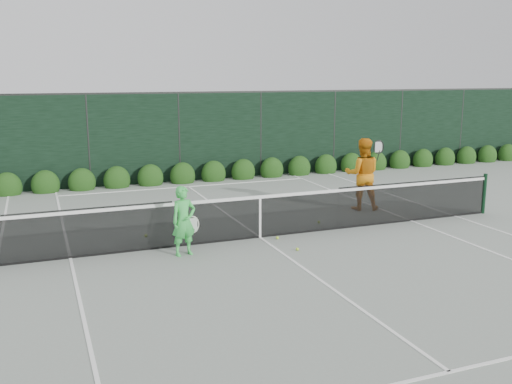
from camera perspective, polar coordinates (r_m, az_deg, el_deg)
name	(u,v)px	position (r m, az deg, el deg)	size (l,w,h in m)	color
ground	(260,238)	(12.98, 0.40, -4.58)	(80.00, 80.00, 0.00)	gray
tennis_net	(259,215)	(12.83, 0.30, -2.32)	(12.90, 0.10, 1.07)	#11341C
player_woman	(184,221)	(11.67, -7.23, -2.90)	(0.65, 0.45, 1.44)	green
player_man	(362,174)	(15.74, 10.59, 1.78)	(1.18, 1.07, 1.96)	orange
court_lines	(260,237)	(12.98, 0.40, -4.56)	(11.03, 23.83, 0.01)	white
windscreen_fence	(316,196)	(10.21, 6.04, -0.38)	(32.00, 21.07, 3.06)	black
hedge_row	(183,176)	(19.58, -7.35, 1.60)	(31.66, 0.65, 0.94)	#12360E
tennis_balls	(260,236)	(13.02, 0.45, -4.38)	(4.31, 2.23, 0.07)	#B1DD31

